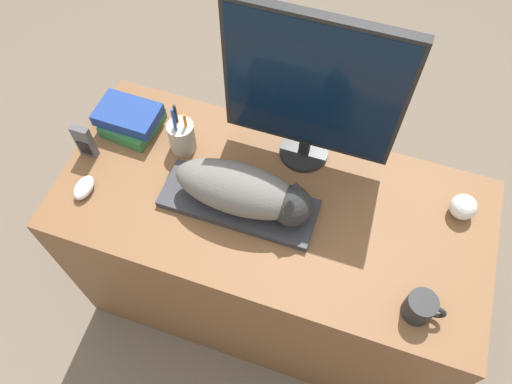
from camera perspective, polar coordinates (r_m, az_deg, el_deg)
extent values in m
plane|color=#6B5B4C|center=(2.09, -1.49, -18.64)|extent=(12.00, 12.00, 0.00)
cube|color=brown|center=(1.82, 1.48, -7.18)|extent=(1.31, 0.61, 0.75)
cube|color=#2D2D33|center=(1.47, -1.99, -1.31)|extent=(0.46, 0.17, 0.02)
ellipsoid|color=#66605B|center=(1.40, -2.09, 0.37)|extent=(0.37, 0.15, 0.14)
sphere|color=#262626|center=(1.39, 4.11, -1.59)|extent=(0.12, 0.12, 0.12)
cone|color=#262626|center=(1.32, 3.89, -1.44)|extent=(0.04, 0.04, 0.05)
cone|color=#262626|center=(1.35, 4.61, 0.59)|extent=(0.04, 0.04, 0.05)
cylinder|color=black|center=(1.59, 5.48, 4.61)|extent=(0.15, 0.15, 0.02)
cylinder|color=black|center=(1.56, 5.61, 5.50)|extent=(0.04, 0.04, 0.07)
cube|color=black|center=(1.36, 6.52, 11.88)|extent=(0.50, 0.03, 0.46)
cube|color=black|center=(1.36, 6.41, 11.62)|extent=(0.48, 0.01, 0.44)
ellipsoid|color=silver|center=(1.58, -19.07, 0.47)|extent=(0.05, 0.09, 0.04)
cylinder|color=black|center=(1.38, 18.18, -12.38)|extent=(0.08, 0.08, 0.08)
torus|color=black|center=(1.39, 19.76, -12.76)|extent=(0.06, 0.01, 0.06)
cylinder|color=#B2A893|center=(1.58, -8.46, 6.27)|extent=(0.08, 0.08, 0.11)
cylinder|color=orange|center=(1.54, -7.98, 7.34)|extent=(0.01, 0.01, 0.12)
cylinder|color=black|center=(1.54, -9.01, 8.05)|extent=(0.01, 0.01, 0.14)
cylinder|color=#1E47B2|center=(1.52, -9.20, 7.34)|extent=(0.01, 0.01, 0.16)
sphere|color=silver|center=(1.56, 22.59, -1.58)|extent=(0.08, 0.08, 0.08)
cube|color=#4C4C51|center=(1.62, -19.00, 5.47)|extent=(0.06, 0.02, 0.13)
cube|color=black|center=(1.63, -19.01, 4.76)|extent=(0.04, 0.00, 0.06)
cube|color=#2D6B38|center=(1.68, -13.93, 7.70)|extent=(0.17, 0.18, 0.04)
cube|color=navy|center=(1.65, -14.44, 8.59)|extent=(0.20, 0.13, 0.04)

